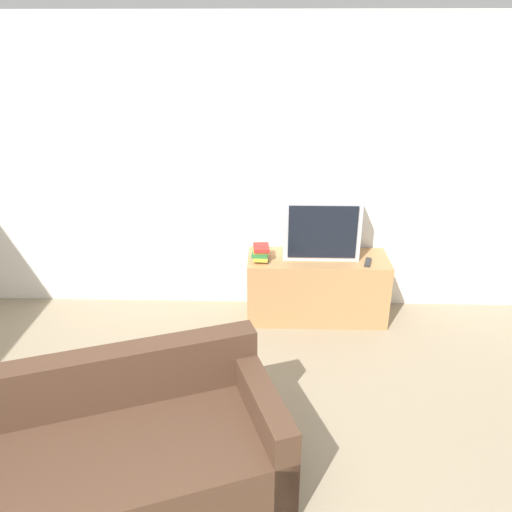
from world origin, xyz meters
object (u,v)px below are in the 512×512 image
Objects in this scene: tv_stand at (316,287)px; television at (321,226)px; couch at (92,466)px; remote_on_stand at (368,262)px; book_stack at (261,253)px.

tv_stand is 0.58m from television.
tv_stand is at bearing 36.46° from couch.
television is at bearing 77.55° from tv_stand.
television reaches higher than remote_on_stand.
couch is (-1.39, -2.08, -0.03)m from tv_stand.
remote_on_stand is (0.93, -0.06, -0.05)m from book_stack.
tv_stand is 5.58× the size of book_stack.
television is 2.64m from couch.
book_stack is (0.88, 2.03, 0.39)m from couch.
tv_stand is 0.63m from book_stack.
television is at bearing 154.90° from remote_on_stand.
tv_stand is 0.56× the size of couch.
book_stack is (-0.51, -0.05, 0.36)m from tv_stand.
couch reaches higher than remote_on_stand.
television reaches higher than couch.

